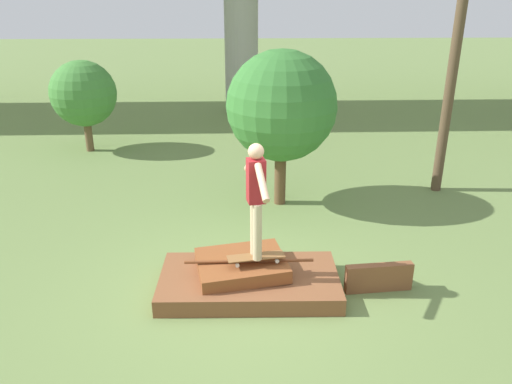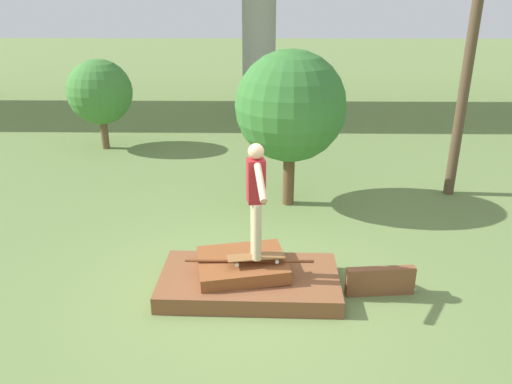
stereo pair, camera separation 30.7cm
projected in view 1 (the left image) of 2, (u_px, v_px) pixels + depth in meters
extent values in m
plane|color=olive|center=(249.00, 290.00, 6.97)|extent=(80.00, 80.00, 0.00)
cube|color=brown|center=(249.00, 282.00, 6.92)|extent=(2.49, 1.34, 0.24)
cube|color=brown|center=(241.00, 265.00, 6.93)|extent=(1.36, 1.17, 0.22)
cylinder|color=brown|center=(249.00, 261.00, 6.80)|extent=(1.76, 0.04, 0.04)
cube|color=brown|center=(379.00, 278.00, 6.88)|extent=(0.95, 0.21, 0.40)
cube|color=brown|center=(256.00, 256.00, 6.71)|extent=(0.80, 0.33, 0.01)
cylinder|color=silver|center=(274.00, 255.00, 6.86)|extent=(0.06, 0.04, 0.05)
cylinder|color=silver|center=(277.00, 261.00, 6.71)|extent=(0.06, 0.04, 0.05)
cylinder|color=silver|center=(235.00, 259.00, 6.76)|extent=(0.06, 0.04, 0.05)
cylinder|color=silver|center=(237.00, 265.00, 6.60)|extent=(0.06, 0.04, 0.05)
cylinder|color=#C6B78E|center=(255.00, 227.00, 6.64)|extent=(0.12, 0.12, 0.80)
cylinder|color=#C6B78E|center=(257.00, 232.00, 6.48)|extent=(0.12, 0.12, 0.80)
cube|color=maroon|center=(256.00, 181.00, 6.30)|extent=(0.25, 0.24, 0.58)
sphere|color=tan|center=(256.00, 151.00, 6.16)|extent=(0.20, 0.20, 0.20)
cylinder|color=tan|center=(251.00, 164.00, 6.58)|extent=(0.18, 0.53, 0.36)
cylinder|color=tan|center=(262.00, 183.00, 5.95)|extent=(0.18, 0.53, 0.36)
cylinder|color=#A8A59E|center=(241.00, 11.00, 16.00)|extent=(1.10, 1.10, 6.59)
cylinder|color=brown|center=(280.00, 178.00, 9.63)|extent=(0.22, 0.22, 1.06)
sphere|color=#387A33|center=(282.00, 106.00, 9.10)|extent=(2.04, 2.04, 2.04)
cylinder|color=brown|center=(89.00, 136.00, 12.90)|extent=(0.19, 0.19, 0.79)
sphere|color=#428438|center=(83.00, 93.00, 12.49)|extent=(1.64, 1.64, 1.64)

